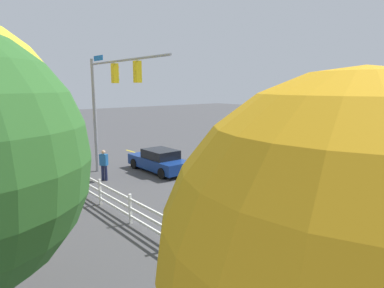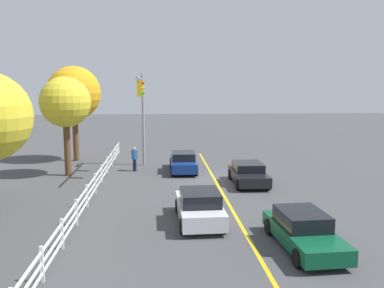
{
  "view_description": "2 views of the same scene",
  "coord_description": "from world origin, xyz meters",
  "px_view_note": "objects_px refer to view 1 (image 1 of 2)",
  "views": [
    {
      "loc": [
        -13.31,
        12.74,
        5.07
      ],
      "look_at": [
        -1.65,
        2.86,
        2.38
      ],
      "focal_mm": 30.49,
      "sensor_mm": 36.0,
      "label": 1
    },
    {
      "loc": [
        -25.61,
        3.39,
        5.97
      ],
      "look_at": [
        -2.52,
        1.63,
        2.65
      ],
      "focal_mm": 38.73,
      "sensor_mm": 36.0,
      "label": 2
    }
  ],
  "objects_px": {
    "car_0": "(251,164)",
    "tree_3": "(14,93)",
    "car_3": "(159,161)",
    "tree_2": "(348,267)",
    "pedestrian": "(104,164)",
    "car_1": "(335,211)"
  },
  "relations": [
    {
      "from": "car_3",
      "to": "car_1",
      "type": "bearing_deg",
      "value": -178.96
    },
    {
      "from": "car_1",
      "to": "tree_3",
      "type": "xyz_separation_m",
      "value": [
        10.07,
        7.81,
        4.11
      ]
    },
    {
      "from": "car_0",
      "to": "tree_3",
      "type": "distance_m",
      "value": 12.59
    },
    {
      "from": "car_3",
      "to": "tree_2",
      "type": "height_order",
      "value": "tree_2"
    },
    {
      "from": "car_0",
      "to": "car_1",
      "type": "height_order",
      "value": "car_1"
    },
    {
      "from": "car_0",
      "to": "tree_3",
      "type": "xyz_separation_m",
      "value": [
        3.27,
        11.42,
        4.17
      ]
    },
    {
      "from": "pedestrian",
      "to": "tree_3",
      "type": "relative_size",
      "value": 0.26
    },
    {
      "from": "car_1",
      "to": "tree_2",
      "type": "distance_m",
      "value": 9.84
    },
    {
      "from": "car_3",
      "to": "tree_3",
      "type": "xyz_separation_m",
      "value": [
        -0.77,
        7.69,
        4.15
      ]
    },
    {
      "from": "tree_3",
      "to": "car_3",
      "type": "bearing_deg",
      "value": -84.3
    },
    {
      "from": "car_0",
      "to": "pedestrian",
      "type": "xyz_separation_m",
      "value": [
        4.4,
        7.11,
        0.28
      ]
    },
    {
      "from": "car_0",
      "to": "tree_3",
      "type": "height_order",
      "value": "tree_3"
    },
    {
      "from": "car_0",
      "to": "pedestrian",
      "type": "height_order",
      "value": "pedestrian"
    },
    {
      "from": "pedestrian",
      "to": "tree_2",
      "type": "height_order",
      "value": "tree_2"
    },
    {
      "from": "car_3",
      "to": "pedestrian",
      "type": "relative_size",
      "value": 2.66
    },
    {
      "from": "tree_2",
      "to": "car_0",
      "type": "bearing_deg",
      "value": -48.02
    },
    {
      "from": "car_3",
      "to": "tree_2",
      "type": "distance_m",
      "value": 17.34
    },
    {
      "from": "car_0",
      "to": "car_3",
      "type": "bearing_deg",
      "value": -136.95
    },
    {
      "from": "car_0",
      "to": "pedestrian",
      "type": "distance_m",
      "value": 8.37
    },
    {
      "from": "car_1",
      "to": "tree_2",
      "type": "height_order",
      "value": "tree_2"
    },
    {
      "from": "car_0",
      "to": "pedestrian",
      "type": "bearing_deg",
      "value": -121.46
    },
    {
      "from": "car_0",
      "to": "tree_2",
      "type": "xyz_separation_m",
      "value": [
        -10.86,
        12.08,
        2.99
      ]
    }
  ]
}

